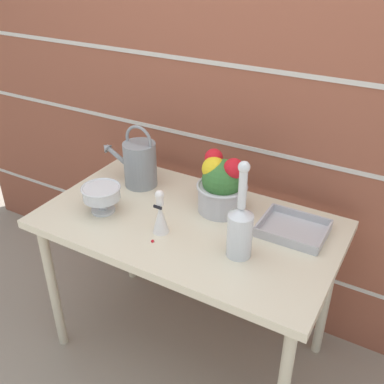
% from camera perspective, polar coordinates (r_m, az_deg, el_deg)
% --- Properties ---
extents(ground_plane, '(12.00, 12.00, 0.00)m').
position_cam_1_polar(ground_plane, '(2.34, -0.45, -18.88)').
color(ground_plane, gray).
extents(brick_wall, '(3.60, 0.08, 2.20)m').
position_cam_1_polar(brick_wall, '(2.06, 5.98, 10.99)').
color(brick_wall, brown).
rests_on(brick_wall, ground_plane).
extents(patio_table, '(1.23, 0.70, 0.74)m').
position_cam_1_polar(patio_table, '(1.89, -0.53, -5.54)').
color(patio_table, beige).
rests_on(patio_table, ground_plane).
extents(watering_can, '(0.30, 0.15, 0.30)m').
position_cam_1_polar(watering_can, '(2.08, -6.71, 3.70)').
color(watering_can, gray).
rests_on(watering_can, patio_table).
extents(crystal_pedestal_bowl, '(0.17, 0.17, 0.12)m').
position_cam_1_polar(crystal_pedestal_bowl, '(1.91, -11.42, -0.28)').
color(crystal_pedestal_bowl, silver).
rests_on(crystal_pedestal_bowl, patio_table).
extents(flower_planter, '(0.22, 0.22, 0.26)m').
position_cam_1_polar(flower_planter, '(1.87, 3.79, 0.94)').
color(flower_planter, '#BCBCC1').
rests_on(flower_planter, patio_table).
extents(glass_decanter, '(0.09, 0.09, 0.38)m').
position_cam_1_polar(glass_decanter, '(1.61, 6.14, -4.41)').
color(glass_decanter, silver).
rests_on(glass_decanter, patio_table).
extents(figurine_vase, '(0.07, 0.07, 0.19)m').
position_cam_1_polar(figurine_vase, '(1.75, -4.04, -2.98)').
color(figurine_vase, white).
rests_on(figurine_vase, patio_table).
extents(wire_tray, '(0.26, 0.21, 0.04)m').
position_cam_1_polar(wire_tray, '(1.82, 12.71, -4.72)').
color(wire_tray, '#B7B7BC').
rests_on(wire_tray, patio_table).
extents(fallen_petal, '(0.01, 0.01, 0.01)m').
position_cam_1_polar(fallen_petal, '(1.74, -5.03, -6.23)').
color(fallen_petal, red).
rests_on(fallen_petal, patio_table).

